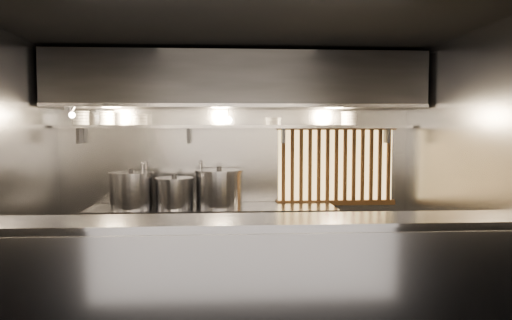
{
  "coord_description": "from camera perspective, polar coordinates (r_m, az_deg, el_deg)",
  "views": [
    {
      "loc": [
        -0.17,
        -4.94,
        1.86
      ],
      "look_at": [
        0.2,
        0.55,
        1.51
      ],
      "focal_mm": 35.0,
      "sensor_mm": 36.0,
      "label": 1
    }
  ],
  "objects": [
    {
      "name": "serving_counter",
      "position": [
        4.19,
        -1.34,
        -14.35
      ],
      "size": [
        4.5,
        0.56,
        1.13
      ],
      "color": "#97979C",
      "rests_on": "floor"
    },
    {
      "name": "exhaust_hood",
      "position": [
        6.07,
        -2.21,
        8.97
      ],
      "size": [
        4.4,
        0.81,
        0.65
      ],
      "color": "#2D2D30",
      "rests_on": "ceiling"
    },
    {
      "name": "heat_lamp",
      "position": [
        6.05,
        -20.49,
        5.37
      ],
      "size": [
        0.25,
        0.35,
        0.2
      ],
      "color": "#97979C",
      "rests_on": "exhaust_hood"
    },
    {
      "name": "stock_pot_mid",
      "position": [
        6.15,
        -4.22,
        -3.2
      ],
      "size": [
        0.65,
        0.65,
        0.49
      ],
      "rotation": [
        0.0,
        0.0,
        0.11
      ],
      "color": "#97979C",
      "rests_on": "cooking_bench"
    },
    {
      "name": "bowl_stack_1",
      "position": [
        6.42,
        -16.64,
        4.61
      ],
      "size": [
        0.2,
        0.2,
        0.17
      ],
      "color": "silver",
      "rests_on": "bowl_shelf"
    },
    {
      "name": "stock_pot_left",
      "position": [
        6.2,
        -14.06,
        -3.33
      ],
      "size": [
        0.71,
        0.71,
        0.47
      ],
      "rotation": [
        0.0,
        0.0,
        -0.43
      ],
      "color": "#97979C",
      "rests_on": "cooking_bench"
    },
    {
      "name": "faucet_right",
      "position": [
        6.34,
        -6.32,
        -1.38
      ],
      "size": [
        0.04,
        0.3,
        0.5
      ],
      "color": "silver",
      "rests_on": "wall_back"
    },
    {
      "name": "ceiling",
      "position": [
        5.03,
        -1.86,
        14.39
      ],
      "size": [
        4.5,
        4.5,
        0.0
      ],
      "primitive_type": "plane",
      "rotation": [
        3.14,
        0.0,
        0.0
      ],
      "color": "black",
      "rests_on": "wall_back"
    },
    {
      "name": "wall_back",
      "position": [
        6.46,
        -2.28,
        -0.44
      ],
      "size": [
        4.5,
        0.0,
        4.5
      ],
      "primitive_type": "plane",
      "rotation": [
        1.57,
        0.0,
        0.0
      ],
      "color": "gray",
      "rests_on": "floor"
    },
    {
      "name": "wood_screen",
      "position": [
        6.58,
        9.12,
        -0.58
      ],
      "size": [
        1.56,
        0.09,
        1.04
      ],
      "color": "#FFCD72",
      "rests_on": "wall_back"
    },
    {
      "name": "floor",
      "position": [
        5.29,
        -1.79,
        -16.97
      ],
      "size": [
        4.5,
        4.5,
        0.0
      ],
      "primitive_type": "plane",
      "color": "black",
      "rests_on": "ground"
    },
    {
      "name": "bowl_stack_2",
      "position": [
        6.35,
        -13.19,
        4.5
      ],
      "size": [
        0.21,
        0.21,
        0.13
      ],
      "color": "silver",
      "rests_on": "bowl_shelf"
    },
    {
      "name": "stock_pot_right",
      "position": [
        6.11,
        -9.32,
        -3.68
      ],
      "size": [
        0.51,
        0.51,
        0.41
      ],
      "rotation": [
        0.0,
        0.0,
        0.09
      ],
      "color": "#97979C",
      "rests_on": "cooking_bench"
    },
    {
      "name": "bowl_stack_3",
      "position": [
        6.3,
        2.01,
        4.43
      ],
      "size": [
        0.21,
        0.21,
        0.09
      ],
      "color": "silver",
      "rests_on": "bowl_shelf"
    },
    {
      "name": "wall_right",
      "position": [
        5.52,
        22.21,
        -1.41
      ],
      "size": [
        0.0,
        3.0,
        3.0
      ],
      "primitive_type": "plane",
      "rotation": [
        1.57,
        0.0,
        -1.57
      ],
      "color": "gray",
      "rests_on": "floor"
    },
    {
      "name": "pendant_bulb",
      "position": [
        6.14,
        -3.16,
        4.59
      ],
      "size": [
        0.09,
        0.09,
        0.19
      ],
      "color": "#2D2D30",
      "rests_on": "exhaust_hood"
    },
    {
      "name": "bowl_stack_0",
      "position": [
        6.5,
        -19.4,
        4.54
      ],
      "size": [
        0.22,
        0.22,
        0.17
      ],
      "color": "silver",
      "rests_on": "bowl_shelf"
    },
    {
      "name": "bowl_shelf",
      "position": [
        6.27,
        -2.25,
        3.82
      ],
      "size": [
        4.4,
        0.34,
        0.04
      ],
      "primitive_type": "cube",
      "color": "#97979C",
      "rests_on": "wall_back"
    },
    {
      "name": "faucet_left",
      "position": [
        6.41,
        -12.58,
        -1.4
      ],
      "size": [
        0.04,
        0.3,
        0.5
      ],
      "color": "silver",
      "rests_on": "wall_back"
    },
    {
      "name": "wall_left",
      "position": [
        5.38,
        -26.52,
        -1.65
      ],
      "size": [
        0.0,
        3.0,
        3.0
      ],
      "primitive_type": "plane",
      "rotation": [
        1.57,
        0.0,
        1.57
      ],
      "color": "gray",
      "rests_on": "floor"
    },
    {
      "name": "cooking_bench",
      "position": [
        6.24,
        -4.96,
        -9.44
      ],
      "size": [
        3.0,
        0.7,
        0.9
      ],
      "primitive_type": "cube",
      "color": "#97979C",
      "rests_on": "floor"
    },
    {
      "name": "bowl_stack_4",
      "position": [
        6.47,
        10.6,
        4.69
      ],
      "size": [
        0.22,
        0.22,
        0.17
      ],
      "color": "silver",
      "rests_on": "bowl_shelf"
    }
  ]
}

